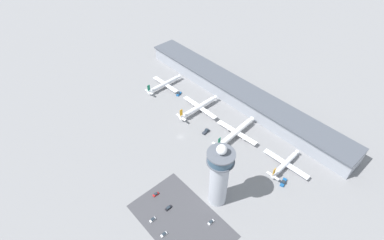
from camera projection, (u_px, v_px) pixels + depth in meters
name	position (u px, v px, depth m)	size (l,w,h in m)	color
ground_plane	(180.00, 137.00, 242.13)	(1000.00, 1000.00, 0.00)	gray
terminal_building	(239.00, 94.00, 271.77)	(221.36, 25.00, 14.80)	#9399A3
control_tower	(219.00, 175.00, 181.51)	(16.67, 16.67, 52.08)	#ADB2BC
parking_lot_surface	(181.00, 221.00, 187.40)	(64.00, 40.00, 0.01)	#424247
airplane_gate_alpha	(165.00, 84.00, 289.32)	(34.00, 39.51, 11.74)	silver
airplane_gate_bravo	(199.00, 107.00, 262.65)	(39.34, 42.82, 12.97)	white
airplane_gate_charlie	(236.00, 132.00, 239.45)	(37.98, 45.55, 13.60)	white
airplane_gate_delta	(285.00, 164.00, 216.55)	(36.95, 33.50, 11.30)	silver
service_truck_catering	(179.00, 94.00, 282.74)	(4.06, 6.70, 2.55)	black
service_truck_fuel	(206.00, 131.00, 244.93)	(3.15, 7.00, 3.08)	black
service_truck_baggage	(283.00, 182.00, 207.71)	(4.32, 7.70, 2.96)	black
car_blue_compact	(164.00, 234.00, 180.19)	(1.89, 4.31, 1.42)	black
car_red_hatchback	(156.00, 194.00, 201.04)	(1.81, 4.32, 1.50)	black
car_green_van	(211.00, 222.00, 186.02)	(1.89, 4.50, 1.59)	black
car_navy_sedan	(168.00, 208.00, 193.46)	(2.01, 4.85, 1.45)	black
car_black_suv	(153.00, 220.00, 187.25)	(1.97, 4.31, 1.59)	black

